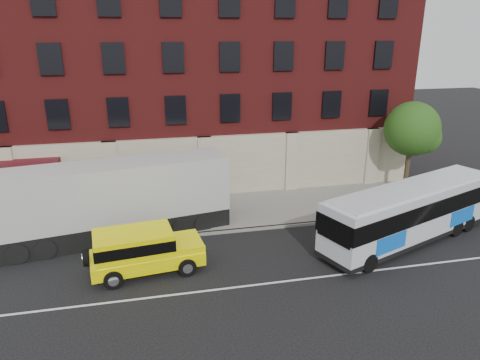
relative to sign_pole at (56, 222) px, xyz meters
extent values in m
plane|color=black|center=(8.50, -6.15, -1.45)|extent=(120.00, 120.00, 0.00)
cube|color=gray|center=(8.50, 2.85, -1.38)|extent=(60.00, 6.00, 0.15)
cube|color=gray|center=(8.50, -0.15, -1.38)|extent=(60.00, 0.25, 0.15)
cube|color=silver|center=(8.50, -5.65, -1.45)|extent=(60.00, 0.12, 0.01)
cube|color=maroon|center=(8.50, 10.85, 6.20)|extent=(30.00, 10.00, 15.00)
cube|color=#BEB297|center=(8.50, 5.70, 0.70)|extent=(30.00, 0.35, 4.00)
cube|color=#480C14|center=(-2.50, 4.85, 1.80)|extent=(4.20, 2.20, 0.30)
cube|color=#BEB297|center=(-3.50, 5.60, 0.70)|extent=(0.90, 0.55, 4.00)
cube|color=#BEB297|center=(2.50, 5.60, 0.70)|extent=(0.90, 0.55, 4.00)
cube|color=#BEB297|center=(8.50, 5.60, 0.70)|extent=(0.90, 0.55, 4.00)
cube|color=#BEB297|center=(14.50, 5.60, 0.70)|extent=(0.90, 0.55, 4.00)
cube|color=#BEB297|center=(20.50, 5.60, 0.70)|extent=(0.90, 0.55, 4.00)
cube|color=black|center=(-0.25, 5.77, 4.50)|extent=(1.30, 0.20, 1.80)
cube|color=black|center=(3.25, 5.77, 4.50)|extent=(1.30, 0.20, 1.80)
cube|color=black|center=(6.75, 5.77, 4.50)|extent=(1.30, 0.20, 1.80)
cube|color=black|center=(10.25, 5.77, 4.50)|extent=(1.30, 0.20, 1.80)
cube|color=black|center=(13.75, 5.77, 4.50)|extent=(1.30, 0.20, 1.80)
cube|color=black|center=(17.25, 5.77, 4.50)|extent=(1.30, 0.20, 1.80)
cube|color=black|center=(20.75, 5.77, 4.50)|extent=(1.30, 0.20, 1.80)
cube|color=black|center=(-0.25, 5.77, 7.70)|extent=(1.30, 0.20, 1.80)
cube|color=black|center=(3.25, 5.77, 7.70)|extent=(1.30, 0.20, 1.80)
cube|color=black|center=(6.75, 5.77, 7.70)|extent=(1.30, 0.20, 1.80)
cube|color=black|center=(10.25, 5.77, 7.70)|extent=(1.30, 0.20, 1.80)
cube|color=black|center=(13.75, 5.77, 7.70)|extent=(1.30, 0.20, 1.80)
cube|color=black|center=(17.25, 5.77, 7.70)|extent=(1.30, 0.20, 1.80)
cube|color=black|center=(20.75, 5.77, 7.70)|extent=(1.30, 0.20, 1.80)
cube|color=black|center=(3.25, 5.77, 10.90)|extent=(1.30, 0.20, 1.80)
cube|color=black|center=(6.75, 5.77, 10.90)|extent=(1.30, 0.20, 1.80)
cube|color=black|center=(10.25, 5.77, 10.90)|extent=(1.30, 0.20, 1.80)
cube|color=black|center=(13.75, 5.77, 10.90)|extent=(1.30, 0.20, 1.80)
cube|color=black|center=(17.25, 5.77, 10.90)|extent=(1.30, 0.20, 1.80)
cube|color=black|center=(20.75, 5.77, 10.90)|extent=(1.30, 0.20, 1.80)
cube|color=black|center=(-2.00, 5.63, 0.30)|extent=(2.60, 0.15, 2.80)
cube|color=black|center=(4.00, 5.63, 0.30)|extent=(2.60, 0.15, 2.80)
cube|color=black|center=(10.00, 5.63, 0.30)|extent=(2.60, 0.15, 2.80)
cube|color=black|center=(16.00, 5.63, 0.30)|extent=(2.60, 0.15, 2.80)
cylinder|color=gray|center=(0.00, 0.05, -0.20)|extent=(0.07, 0.07, 2.50)
cube|color=white|center=(0.00, -0.10, 0.60)|extent=(0.30, 0.03, 0.40)
cube|color=white|center=(0.00, -0.10, 0.10)|extent=(0.30, 0.03, 0.35)
cylinder|color=#332719|center=(22.00, 3.35, 0.20)|extent=(0.32, 0.32, 3.00)
sphere|color=#1A4012|center=(22.00, 3.35, 3.10)|extent=(3.60, 3.60, 3.60)
sphere|color=#1A4012|center=(22.70, 2.95, 2.60)|extent=(2.20, 2.20, 2.20)
sphere|color=#1A4012|center=(21.40, 3.75, 2.70)|extent=(2.00, 2.00, 2.00)
cube|color=silver|center=(18.22, -3.14, 0.22)|extent=(11.39, 6.21, 2.68)
cube|color=black|center=(18.22, -3.14, -1.03)|extent=(11.45, 6.27, 0.24)
cube|color=silver|center=(18.22, -3.14, 1.61)|extent=(10.76, 5.74, 0.11)
cube|color=black|center=(18.22, -3.14, 0.67)|extent=(11.49, 6.31, 0.94)
cube|color=blue|center=(15.83, -5.33, -0.28)|extent=(1.95, 0.77, 0.85)
cube|color=blue|center=(20.43, -1.01, -0.28)|extent=(1.95, 0.77, 0.85)
cylinder|color=black|center=(14.55, -5.67, -0.98)|extent=(0.98, 0.60, 0.94)
cylinder|color=black|center=(13.79, -3.68, -0.98)|extent=(0.98, 0.60, 0.94)
cylinder|color=black|center=(21.06, -3.20, -0.98)|extent=(0.98, 0.60, 0.94)
cylinder|color=black|center=(20.30, -1.21, -0.98)|extent=(0.98, 0.60, 0.94)
cylinder|color=black|center=(22.11, -2.80, -0.98)|extent=(0.98, 0.60, 0.94)
cylinder|color=black|center=(21.36, -0.81, -0.98)|extent=(0.98, 0.60, 0.94)
cube|color=#FFF400|center=(4.50, -3.35, -0.76)|extent=(5.29, 2.69, 0.63)
cube|color=#FFF400|center=(3.92, -3.42, 0.08)|extent=(3.71, 2.46, 1.06)
cube|color=black|center=(3.92, -3.42, 0.14)|extent=(3.75, 2.51, 0.53)
cube|color=#FFF400|center=(6.23, -3.15, -0.29)|extent=(1.81, 2.18, 0.32)
cube|color=black|center=(7.04, -3.06, -0.71)|extent=(0.26, 1.69, 0.58)
cylinder|color=black|center=(1.82, -3.67, -0.29)|extent=(0.32, 0.83, 0.80)
cylinder|color=black|center=(6.25, -4.19, -1.03)|extent=(0.87, 0.39, 0.85)
cylinder|color=silver|center=(6.25, -4.19, -1.03)|extent=(0.50, 0.37, 0.47)
cylinder|color=black|center=(6.01, -2.13, -1.03)|extent=(0.87, 0.39, 0.85)
cylinder|color=silver|center=(6.01, -2.13, -1.03)|extent=(0.50, 0.37, 0.47)
cylinder|color=black|center=(2.99, -4.57, -1.03)|extent=(0.87, 0.39, 0.85)
cylinder|color=silver|center=(2.99, -4.57, -1.03)|extent=(0.50, 0.37, 0.47)
cylinder|color=black|center=(2.75, -2.51, -1.03)|extent=(0.87, 0.39, 0.85)
cylinder|color=silver|center=(2.75, -2.51, -1.03)|extent=(0.50, 0.37, 0.47)
cube|color=black|center=(2.77, 0.65, -0.88)|extent=(12.74, 4.63, 1.15)
cube|color=#B8B7B3|center=(2.77, 0.65, 1.20)|extent=(12.75, 4.67, 3.02)
cylinder|color=black|center=(-1.63, -1.34, -0.93)|extent=(1.08, 0.47, 1.04)
cylinder|color=black|center=(-2.05, 1.02, -0.93)|extent=(1.08, 0.47, 1.04)
cylinder|color=black|center=(-0.40, -1.12, -0.93)|extent=(1.08, 0.47, 1.04)
cylinder|color=black|center=(-0.82, 1.24, -0.93)|extent=(1.08, 0.47, 1.04)
cylinder|color=black|center=(6.37, 0.07, -0.93)|extent=(1.08, 0.47, 1.04)
cylinder|color=black|center=(5.95, 2.43, -0.93)|extent=(1.08, 0.47, 1.04)
cylinder|color=black|center=(7.60, 0.29, -0.93)|extent=(1.08, 0.47, 1.04)
cylinder|color=black|center=(7.18, 2.65, -0.93)|extent=(1.08, 0.47, 1.04)
camera|label=1|loc=(4.85, -22.01, 9.28)|focal=32.83mm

